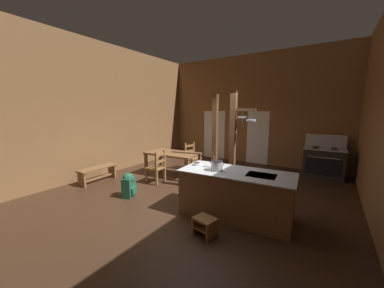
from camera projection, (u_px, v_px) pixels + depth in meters
ground_plane at (190, 200)px, 5.15m from camera, size 7.70×9.29×0.10m
wall_back at (251, 110)px, 8.37m from camera, size 7.70×0.14×4.20m
wall_left at (97, 110)px, 6.72m from camera, size 0.14×9.29×4.20m
glazed_door_back_left at (214, 135)px, 9.32m from camera, size 1.00×0.01×2.05m
glazed_panel_back_right at (257, 138)px, 8.30m from camera, size 0.84×0.01×2.05m
kitchen_island at (236, 194)px, 4.22m from camera, size 2.23×1.12×0.92m
stove_range at (323, 162)px, 6.67m from camera, size 1.16×0.85×1.32m
support_post_with_pot_rack at (234, 140)px, 5.31m from camera, size 0.63×0.24×2.55m
support_post_center at (215, 138)px, 6.41m from camera, size 0.14×0.14×2.55m
step_stool at (205, 225)px, 3.61m from camera, size 0.41×0.35×0.30m
dining_table at (173, 155)px, 6.88m from camera, size 1.76×1.01×0.74m
ladderback_chair_near_window at (157, 168)px, 6.16m from camera, size 0.47×0.47×0.95m
ladderback_chair_by_post at (192, 157)px, 7.53m from camera, size 0.55×0.55×0.95m
bench_along_left_wall at (98, 172)px, 6.26m from camera, size 0.40×1.13×0.44m
backpack at (129, 184)px, 5.16m from camera, size 0.37×0.38×0.60m
stockpot_on_counter at (217, 166)px, 4.20m from camera, size 0.31×0.23×0.20m
mixing_bowl_on_counter at (197, 164)px, 4.62m from camera, size 0.16×0.16×0.06m
bottle_tall_on_counter at (213, 161)px, 4.43m from camera, size 0.07×0.07×0.31m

